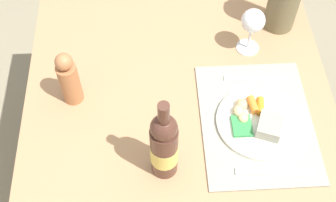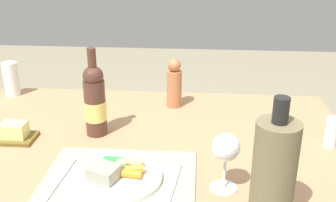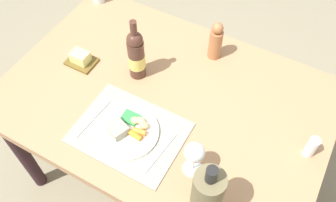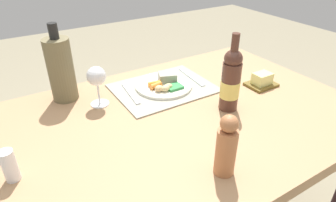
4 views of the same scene
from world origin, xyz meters
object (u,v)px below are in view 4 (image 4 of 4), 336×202
salt_shaker (9,166)px  wine_bottle (231,81)px  pepper_mill (226,147)px  dinner_plate (164,84)px  butter_dish (262,81)px  knife (131,93)px  cooler_bottle (61,69)px  fork (191,77)px  dining_table (184,132)px  wine_glass (97,78)px

salt_shaker → wine_bottle: 0.78m
salt_shaker → pepper_mill: pepper_mill is taller
salt_shaker → dinner_plate: bearing=-158.6°
pepper_mill → butter_dish: (-0.51, -0.33, -0.07)m
salt_shaker → wine_bottle: size_ratio=0.32×
knife → cooler_bottle: size_ratio=0.62×
pepper_mill → butter_dish: 0.61m
dinner_plate → wine_bottle: size_ratio=0.83×
fork → butter_dish: bearing=139.1°
fork → wine_bottle: bearing=87.7°
pepper_mill → dinner_plate: bearing=-103.0°
dining_table → pepper_mill: 0.38m
knife → butter_dish: 0.59m
knife → pepper_mill: size_ratio=1.00×
wine_bottle → dinner_plate: bearing=-66.2°
knife → salt_shaker: bearing=35.4°
dinner_plate → wine_glass: wine_glass is taller
fork → dining_table: bearing=54.2°
dining_table → dinner_plate: (-0.04, -0.22, 0.11)m
wine_bottle → butter_dish: wine_bottle is taller
fork → wine_glass: wine_glass is taller
salt_shaker → wine_glass: size_ratio=0.60×
dining_table → fork: (-0.20, -0.24, 0.10)m
pepper_mill → butter_dish: pepper_mill is taller
pepper_mill → salt_shaker: bearing=-28.9°
dining_table → cooler_bottle: size_ratio=4.34×
dining_table → wine_glass: size_ratio=8.40×
cooler_bottle → butter_dish: size_ratio=2.44×
wine_bottle → pepper_mill: bearing=46.5°
wine_bottle → butter_dish: 0.29m
salt_shaker → fork: bearing=-161.6°
knife → wine_bottle: 0.43m
wine_bottle → wine_glass: 0.51m
butter_dish → dining_table: bearing=1.6°
dining_table → wine_glass: bearing=-43.5°
dining_table → pepper_mill: bearing=75.7°
wine_glass → butter_dish: bearing=161.6°
butter_dish → wine_glass: wine_glass is taller
fork → butter_dish: butter_dish is taller
butter_dish → fork: bearing=-45.3°
pepper_mill → fork: bearing=-116.9°
salt_shaker → wine_bottle: bearing=178.0°
pepper_mill → wine_glass: (0.17, -0.56, 0.03)m
wine_bottle → butter_dish: size_ratio=2.34×
salt_shaker → butter_dish: size_ratio=0.76×
salt_shaker → pepper_mill: 0.60m
dinner_plate → wine_glass: (0.30, -0.01, 0.10)m
fork → wine_bottle: wine_bottle is taller
wine_bottle → wine_glass: (0.42, -0.30, -0.00)m
fork → wine_bottle: 0.32m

